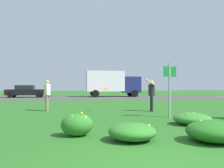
{
  "coord_description": "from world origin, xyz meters",
  "views": [
    {
      "loc": [
        -1.59,
        -3.71,
        1.3
      ],
      "look_at": [
        0.45,
        7.98,
        1.42
      ],
      "focal_mm": 39.29,
      "sensor_mm": 36.0,
      "label": 1
    }
  ],
  "objects_px": {
    "person_catcher_dark_shirt": "(152,93)",
    "frisbee_orange": "(106,89)",
    "sign_post_near_path": "(170,84)",
    "box_truck_navy": "(112,82)",
    "person_thrower_white_shirt": "(47,92)",
    "car_black_center_left": "(26,91)"
  },
  "relations": [
    {
      "from": "person_catcher_dark_shirt",
      "to": "frisbee_orange",
      "type": "height_order",
      "value": "person_catcher_dark_shirt"
    },
    {
      "from": "person_catcher_dark_shirt",
      "to": "frisbee_orange",
      "type": "relative_size",
      "value": 7.13
    },
    {
      "from": "person_thrower_white_shirt",
      "to": "box_truck_navy",
      "type": "height_order",
      "value": "box_truck_navy"
    },
    {
      "from": "sign_post_near_path",
      "to": "frisbee_orange",
      "type": "xyz_separation_m",
      "value": [
        -2.26,
        3.02,
        -0.22
      ]
    },
    {
      "from": "box_truck_navy",
      "to": "frisbee_orange",
      "type": "bearing_deg",
      "value": -100.88
    },
    {
      "from": "person_catcher_dark_shirt",
      "to": "box_truck_navy",
      "type": "xyz_separation_m",
      "value": [
        1.02,
        18.0,
        0.83
      ]
    },
    {
      "from": "box_truck_navy",
      "to": "person_thrower_white_shirt",
      "type": "bearing_deg",
      "value": -110.81
    },
    {
      "from": "person_catcher_dark_shirt",
      "to": "car_black_center_left",
      "type": "height_order",
      "value": "person_catcher_dark_shirt"
    },
    {
      "from": "sign_post_near_path",
      "to": "box_truck_navy",
      "type": "height_order",
      "value": "box_truck_navy"
    },
    {
      "from": "person_thrower_white_shirt",
      "to": "car_black_center_left",
      "type": "xyz_separation_m",
      "value": [
        -3.91,
        16.89,
        -0.25
      ]
    },
    {
      "from": "sign_post_near_path",
      "to": "box_truck_navy",
      "type": "xyz_separation_m",
      "value": [
        1.11,
        20.56,
        0.42
      ]
    },
    {
      "from": "sign_post_near_path",
      "to": "person_thrower_white_shirt",
      "type": "relative_size",
      "value": 1.22
    },
    {
      "from": "frisbee_orange",
      "to": "car_black_center_left",
      "type": "xyz_separation_m",
      "value": [
        -6.96,
        17.54,
        -0.43
      ]
    },
    {
      "from": "sign_post_near_path",
      "to": "frisbee_orange",
      "type": "bearing_deg",
      "value": 126.83
    },
    {
      "from": "person_thrower_white_shirt",
      "to": "car_black_center_left",
      "type": "height_order",
      "value": "person_thrower_white_shirt"
    },
    {
      "from": "sign_post_near_path",
      "to": "box_truck_navy",
      "type": "bearing_deg",
      "value": 86.9
    },
    {
      "from": "person_thrower_white_shirt",
      "to": "frisbee_orange",
      "type": "xyz_separation_m",
      "value": [
        3.05,
        -0.64,
        0.18
      ]
    },
    {
      "from": "box_truck_navy",
      "to": "sign_post_near_path",
      "type": "bearing_deg",
      "value": -93.1
    },
    {
      "from": "person_thrower_white_shirt",
      "to": "car_black_center_left",
      "type": "distance_m",
      "value": 17.34
    },
    {
      "from": "person_catcher_dark_shirt",
      "to": "person_thrower_white_shirt",
      "type": "bearing_deg",
      "value": 168.47
    },
    {
      "from": "person_catcher_dark_shirt",
      "to": "box_truck_navy",
      "type": "height_order",
      "value": "box_truck_navy"
    },
    {
      "from": "frisbee_orange",
      "to": "box_truck_navy",
      "type": "relative_size",
      "value": 0.04
    }
  ]
}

